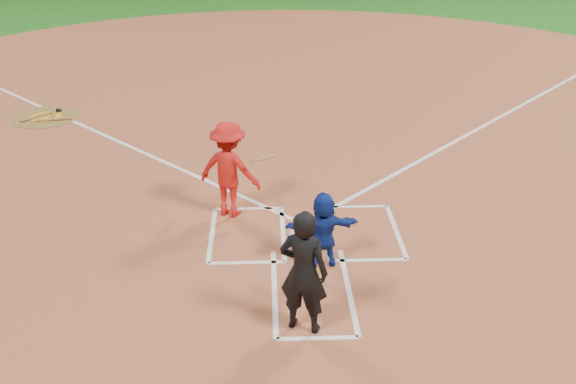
{
  "coord_description": "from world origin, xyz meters",
  "views": [
    {
      "loc": [
        -0.66,
        -9.54,
        5.57
      ],
      "look_at": [
        -0.3,
        -0.4,
        1.0
      ],
      "focal_mm": 40.0,
      "sensor_mm": 36.0,
      "label": 1
    }
  ],
  "objects_px": {
    "catcher": "(323,230)",
    "umpire": "(304,272)",
    "on_deck_circle": "(46,117)",
    "home_plate": "(304,232)",
    "batter_at_plate": "(229,169)"
  },
  "relations": [
    {
      "from": "catcher",
      "to": "umpire",
      "type": "height_order",
      "value": "umpire"
    },
    {
      "from": "on_deck_circle",
      "to": "catcher",
      "type": "xyz_separation_m",
      "value": [
        6.42,
        -7.07,
        0.62
      ]
    },
    {
      "from": "home_plate",
      "to": "on_deck_circle",
      "type": "height_order",
      "value": "home_plate"
    },
    {
      "from": "umpire",
      "to": "batter_at_plate",
      "type": "height_order",
      "value": "umpire"
    },
    {
      "from": "on_deck_circle",
      "to": "home_plate",
      "type": "bearing_deg",
      "value": -44.39
    },
    {
      "from": "on_deck_circle",
      "to": "catcher",
      "type": "bearing_deg",
      "value": -47.77
    },
    {
      "from": "home_plate",
      "to": "umpire",
      "type": "xyz_separation_m",
      "value": [
        -0.18,
        -2.55,
        0.89
      ]
    },
    {
      "from": "on_deck_circle",
      "to": "batter_at_plate",
      "type": "height_order",
      "value": "batter_at_plate"
    },
    {
      "from": "home_plate",
      "to": "batter_at_plate",
      "type": "distance_m",
      "value": 1.73
    },
    {
      "from": "catcher",
      "to": "batter_at_plate",
      "type": "distance_m",
      "value": 2.33
    },
    {
      "from": "catcher",
      "to": "umpire",
      "type": "distance_m",
      "value": 1.63
    },
    {
      "from": "umpire",
      "to": "batter_at_plate",
      "type": "distance_m",
      "value": 3.49
    },
    {
      "from": "home_plate",
      "to": "batter_at_plate",
      "type": "height_order",
      "value": "batter_at_plate"
    },
    {
      "from": "umpire",
      "to": "batter_at_plate",
      "type": "bearing_deg",
      "value": -51.0
    },
    {
      "from": "on_deck_circle",
      "to": "batter_at_plate",
      "type": "bearing_deg",
      "value": -47.3
    }
  ]
}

